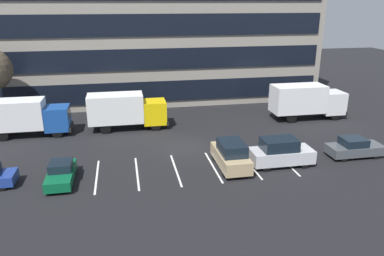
{
  "coord_description": "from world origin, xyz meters",
  "views": [
    {
      "loc": [
        -4.84,
        -28.68,
        11.64
      ],
      "look_at": [
        0.74,
        0.64,
        1.4
      ],
      "focal_mm": 34.8,
      "sensor_mm": 36.0,
      "label": 1
    }
  ],
  "objects": [
    {
      "name": "lot_markings",
      "position": [
        -0.0,
        -4.34,
        0.0
      ],
      "size": [
        14.14,
        5.4,
        0.01
      ],
      "color": "silver",
      "rests_on": "ground_plane"
    },
    {
      "name": "sedan_charcoal",
      "position": [
        12.74,
        -4.49,
        0.73
      ],
      "size": [
        4.3,
        1.8,
        1.54
      ],
      "color": "#474C51",
      "rests_on": "ground_plane"
    },
    {
      "name": "office_building",
      "position": [
        0.0,
        17.95,
        9.0
      ],
      "size": [
        37.14,
        11.65,
        18.0
      ],
      "color": "gray",
      "rests_on": "ground_plane"
    },
    {
      "name": "box_truck_blue",
      "position": [
        -13.47,
        5.33,
        1.89
      ],
      "size": [
        7.25,
        2.4,
        3.36
      ],
      "color": "#194799",
      "rests_on": "ground_plane"
    },
    {
      "name": "sedan_forest",
      "position": [
        -9.26,
        -4.77,
        0.67
      ],
      "size": [
        1.65,
        3.94,
        1.41
      ],
      "color": "#0C5933",
      "rests_on": "ground_plane"
    },
    {
      "name": "box_truck_yellow",
      "position": [
        -4.67,
        5.6,
        1.92
      ],
      "size": [
        7.37,
        2.44,
        3.42
      ],
      "color": "yellow",
      "rests_on": "ground_plane"
    },
    {
      "name": "ground_plane",
      "position": [
        0.0,
        0.0,
        0.0
      ],
      "size": [
        120.0,
        120.0,
        0.0
      ],
      "primitive_type": "plane",
      "color": "black"
    },
    {
      "name": "suv_tan",
      "position": [
        2.61,
        -4.68,
        1.0
      ],
      "size": [
        1.94,
        4.57,
        2.07
      ],
      "color": "tan",
      "rests_on": "ground_plane"
    },
    {
      "name": "box_truck_white",
      "position": [
        13.63,
        5.44,
        2.01
      ],
      "size": [
        7.69,
        2.54,
        3.56
      ],
      "color": "white",
      "rests_on": "ground_plane"
    },
    {
      "name": "suv_silver",
      "position": [
        6.35,
        -4.93,
        1.01
      ],
      "size": [
        4.64,
        1.97,
        2.1
      ],
      "color": "silver",
      "rests_on": "ground_plane"
    }
  ]
}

